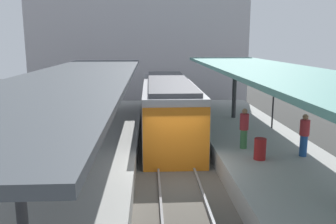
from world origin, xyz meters
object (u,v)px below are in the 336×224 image
at_px(litter_bin, 260,149).
at_px(passenger_mid_platform, 304,135).
at_px(commuter_train, 169,108).
at_px(passenger_near_bench, 244,128).
at_px(platform_sign, 274,96).

xyz_separation_m(litter_bin, passenger_mid_platform, (1.77, 0.29, 0.45)).
xyz_separation_m(commuter_train, passenger_near_bench, (2.79, -5.20, 0.13)).
bearing_deg(passenger_near_bench, platform_sign, 54.88).
bearing_deg(passenger_mid_platform, commuter_train, 127.22).
height_order(commuter_train, passenger_mid_platform, commuter_train).
relative_size(passenger_near_bench, passenger_mid_platform, 1.02).
relative_size(commuter_train, passenger_mid_platform, 6.87).
distance_m(commuter_train, platform_sign, 5.55).
height_order(platform_sign, passenger_near_bench, platform_sign).
bearing_deg(platform_sign, passenger_near_bench, -125.12).
height_order(passenger_near_bench, passenger_mid_platform, passenger_near_bench).
distance_m(commuter_train, litter_bin, 7.29).
xyz_separation_m(litter_bin, passenger_near_bench, (-0.24, 1.42, 0.46)).
bearing_deg(passenger_near_bench, commuter_train, 118.23).
xyz_separation_m(platform_sign, litter_bin, (-2.13, -4.78, -1.22)).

